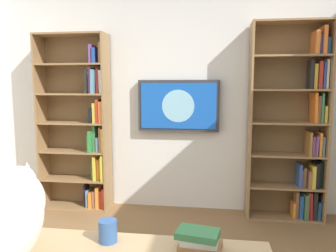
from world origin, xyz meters
TOP-DOWN VIEW (x-y plane):
  - wall_back at (0.00, -2.23)m, footprint 4.52×0.06m
  - bookshelf_left at (-1.29, -2.06)m, footprint 0.81×0.28m
  - bookshelf_right at (1.09, -2.06)m, footprint 0.82×0.28m
  - wall_mounted_tv at (-0.02, -2.15)m, footprint 0.93×0.07m
  - coffee_mug at (0.04, 0.22)m, footprint 0.08×0.08m
  - desk_book_stack at (-0.36, 0.24)m, footprint 0.20×0.14m

SIDE VIEW (x-z plane):
  - desk_book_stack at x=-0.36m, z-range 0.77..0.86m
  - coffee_mug at x=0.04m, z-range 0.77..0.87m
  - bookshelf_right at x=1.09m, z-range -0.04..1.99m
  - bookshelf_left at x=-1.29m, z-range -0.07..2.04m
  - wall_mounted_tv at x=-0.02m, z-range 0.93..1.51m
  - wall_back at x=0.00m, z-range 0.00..2.70m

